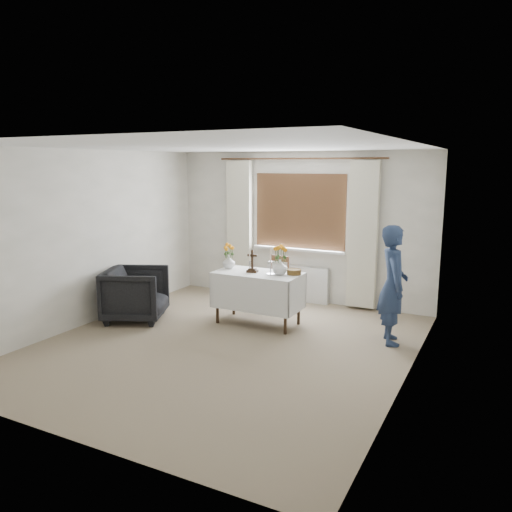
{
  "coord_description": "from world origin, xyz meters",
  "views": [
    {
      "loc": [
        3.11,
        -5.22,
        2.29
      ],
      "look_at": [
        0.04,
        0.8,
        1.04
      ],
      "focal_mm": 35.0,
      "sensor_mm": 36.0,
      "label": 1
    }
  ],
  "objects_px": {
    "armchair": "(136,294)",
    "person": "(393,285)",
    "flower_vase_left": "(229,262)",
    "altar_table": "(258,298)",
    "wooden_cross": "(252,261)",
    "wooden_chair": "(274,282)",
    "flower_vase_right": "(280,267)"
  },
  "relations": [
    {
      "from": "wooden_chair",
      "to": "wooden_cross",
      "type": "distance_m",
      "value": 1.02
    },
    {
      "from": "altar_table",
      "to": "armchair",
      "type": "height_order",
      "value": "armchair"
    },
    {
      "from": "flower_vase_left",
      "to": "flower_vase_right",
      "type": "relative_size",
      "value": 0.89
    },
    {
      "from": "person",
      "to": "flower_vase_right",
      "type": "relative_size",
      "value": 7.1
    },
    {
      "from": "armchair",
      "to": "person",
      "type": "bearing_deg",
      "value": -102.66
    },
    {
      "from": "altar_table",
      "to": "wooden_chair",
      "type": "bearing_deg",
      "value": 99.83
    },
    {
      "from": "wooden_cross",
      "to": "flower_vase_left",
      "type": "xyz_separation_m",
      "value": [
        -0.43,
        0.08,
        -0.07
      ]
    },
    {
      "from": "altar_table",
      "to": "flower_vase_left",
      "type": "xyz_separation_m",
      "value": [
        -0.52,
        0.07,
        0.48
      ]
    },
    {
      "from": "altar_table",
      "to": "person",
      "type": "bearing_deg",
      "value": 2.94
    },
    {
      "from": "person",
      "to": "wooden_cross",
      "type": "height_order",
      "value": "person"
    },
    {
      "from": "altar_table",
      "to": "wooden_cross",
      "type": "distance_m",
      "value": 0.55
    },
    {
      "from": "flower_vase_left",
      "to": "person",
      "type": "bearing_deg",
      "value": 0.75
    },
    {
      "from": "altar_table",
      "to": "person",
      "type": "distance_m",
      "value": 1.93
    },
    {
      "from": "flower_vase_right",
      "to": "person",
      "type": "bearing_deg",
      "value": 2.79
    },
    {
      "from": "wooden_chair",
      "to": "wooden_cross",
      "type": "height_order",
      "value": "wooden_cross"
    },
    {
      "from": "altar_table",
      "to": "flower_vase_left",
      "type": "distance_m",
      "value": 0.71
    },
    {
      "from": "wooden_cross",
      "to": "flower_vase_left",
      "type": "relative_size",
      "value": 1.69
    },
    {
      "from": "flower_vase_right",
      "to": "flower_vase_left",
      "type": "bearing_deg",
      "value": 177.03
    },
    {
      "from": "wooden_chair",
      "to": "flower_vase_right",
      "type": "bearing_deg",
      "value": -52.46
    },
    {
      "from": "wooden_chair",
      "to": "wooden_cross",
      "type": "relative_size",
      "value": 2.56
    },
    {
      "from": "flower_vase_left",
      "to": "altar_table",
      "type": "bearing_deg",
      "value": -7.2
    },
    {
      "from": "armchair",
      "to": "wooden_cross",
      "type": "bearing_deg",
      "value": -92.98
    },
    {
      "from": "flower_vase_left",
      "to": "armchair",
      "type": "bearing_deg",
      "value": -148.94
    },
    {
      "from": "altar_table",
      "to": "wooden_cross",
      "type": "xyz_separation_m",
      "value": [
        -0.08,
        -0.01,
        0.54
      ]
    },
    {
      "from": "person",
      "to": "flower_vase_left",
      "type": "relative_size",
      "value": 7.95
    },
    {
      "from": "person",
      "to": "wooden_chair",
      "type": "bearing_deg",
      "value": 48.0
    },
    {
      "from": "altar_table",
      "to": "flower_vase_right",
      "type": "distance_m",
      "value": 0.59
    },
    {
      "from": "armchair",
      "to": "person",
      "type": "xyz_separation_m",
      "value": [
        3.59,
        0.75,
        0.38
      ]
    },
    {
      "from": "flower_vase_right",
      "to": "armchair",
      "type": "bearing_deg",
      "value": -161.79
    },
    {
      "from": "wooden_cross",
      "to": "flower_vase_right",
      "type": "height_order",
      "value": "wooden_cross"
    },
    {
      "from": "flower_vase_left",
      "to": "wooden_cross",
      "type": "bearing_deg",
      "value": -10.31
    },
    {
      "from": "altar_table",
      "to": "armchair",
      "type": "relative_size",
      "value": 1.44
    }
  ]
}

